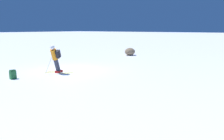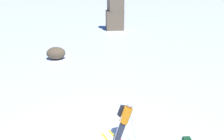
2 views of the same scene
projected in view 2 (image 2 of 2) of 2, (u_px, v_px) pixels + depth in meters
name	position (u px, v px, depth m)	size (l,w,h in m)	color
skier	(124.00, 120.00, 8.39)	(1.35, 1.77, 1.78)	yellow
rock_pillar	(115.00, 7.00, 29.09)	(2.33, 2.05, 7.26)	#7A664C
exposed_boulder_1	(56.00, 53.00, 18.15)	(1.55, 1.32, 1.01)	brown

